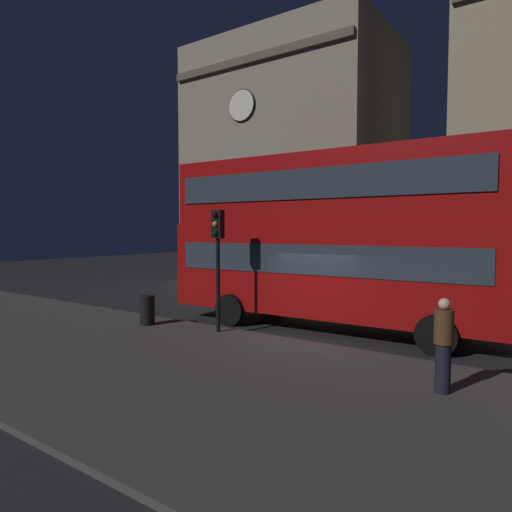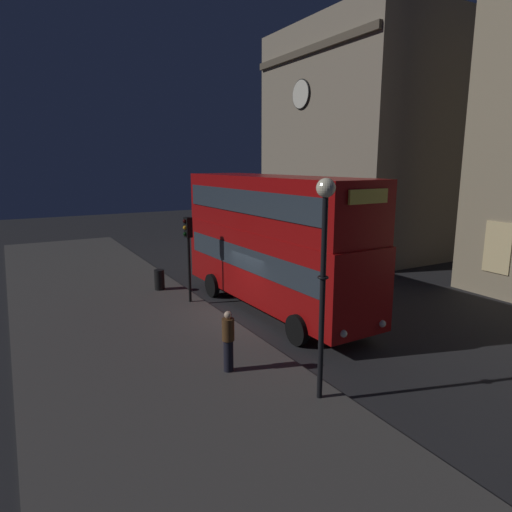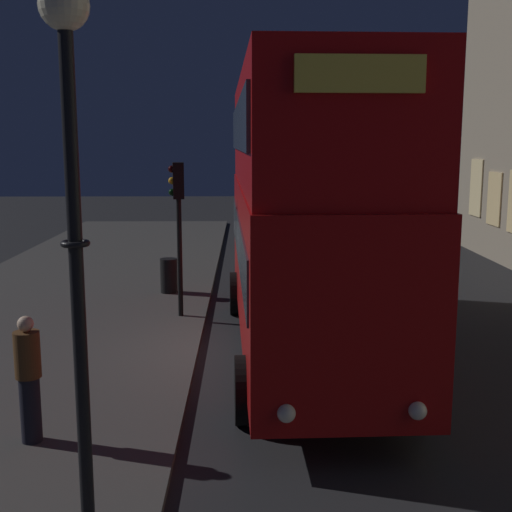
{
  "view_description": "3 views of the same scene",
  "coord_description": "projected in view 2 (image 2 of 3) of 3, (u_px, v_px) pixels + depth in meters",
  "views": [
    {
      "loc": [
        6.15,
        -11.79,
        3.22
      ],
      "look_at": [
        -2.26,
        0.08,
        2.36
      ],
      "focal_mm": 31.53,
      "sensor_mm": 36.0,
      "label": 1
    },
    {
      "loc": [
        15.14,
        -8.13,
        6.06
      ],
      "look_at": [
        -0.59,
        0.71,
        2.29
      ],
      "focal_mm": 31.52,
      "sensor_mm": 36.0,
      "label": 2
    },
    {
      "loc": [
        12.92,
        0.1,
        4.26
      ],
      "look_at": [
        -1.71,
        0.34,
        1.73
      ],
      "focal_mm": 46.13,
      "sensor_mm": 36.0,
      "label": 3
    }
  ],
  "objects": [
    {
      "name": "ground_plane",
      "position": [
        248.0,
        316.0,
        18.06
      ],
      "size": [
        80.0,
        80.0,
        0.0
      ],
      "primitive_type": "plane",
      "color": "#232326"
    },
    {
      "name": "sidewalk_slab",
      "position": [
        132.0,
        336.0,
        15.83
      ],
      "size": [
        44.0,
        7.54,
        0.12
      ],
      "primitive_type": "cube",
      "color": "#423F3D",
      "rests_on": "ground"
    },
    {
      "name": "building_with_clock",
      "position": [
        361.0,
        143.0,
        30.42
      ],
      "size": [
        12.1,
        8.81,
        14.73
      ],
      "color": "gray",
      "rests_on": "ground"
    },
    {
      "name": "double_decker_bus",
      "position": [
        272.0,
        236.0,
        18.27
      ],
      "size": [
        10.83,
        3.18,
        5.54
      ],
      "rotation": [
        0.0,
        0.0,
        0.03
      ],
      "color": "#9E0C0C",
      "rests_on": "ground"
    },
    {
      "name": "traffic_light_near_kerb",
      "position": [
        188.0,
        241.0,
        18.97
      ],
      "size": [
        0.35,
        0.38,
        3.68
      ],
      "rotation": [
        0.0,
        0.0,
        0.14
      ],
      "color": "black",
      "rests_on": "sidewalk_slab"
    },
    {
      "name": "street_lamp",
      "position": [
        324.0,
        248.0,
        10.78
      ],
      "size": [
        0.46,
        0.46,
        5.58
      ],
      "color": "black",
      "rests_on": "sidewalk_slab"
    },
    {
      "name": "pedestrian",
      "position": [
        228.0,
        340.0,
        12.87
      ],
      "size": [
        0.36,
        0.36,
        1.81
      ],
      "rotation": [
        0.0,
        0.0,
        0.03
      ],
      "color": "black",
      "rests_on": "sidewalk_slab"
    },
    {
      "name": "litter_bin",
      "position": [
        159.0,
        280.0,
        21.31
      ],
      "size": [
        0.48,
        0.48,
        0.96
      ],
      "primitive_type": "cylinder",
      "color": "black",
      "rests_on": "sidewalk_slab"
    }
  ]
}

